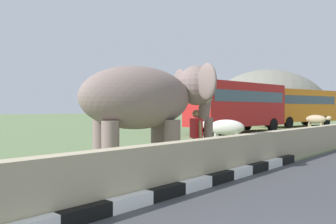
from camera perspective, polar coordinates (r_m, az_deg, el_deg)
striped_curb at (r=5.17m, az=-18.08°, el=-17.10°), size 16.20×0.20×0.24m
barrier_parapet at (r=6.73m, az=-1.59°, el=-9.59°), size 28.00×0.36×1.00m
elephant at (r=9.31m, az=-3.21°, el=2.07°), size 4.05×3.16×2.95m
person_handler at (r=10.20m, az=4.73°, el=-3.74°), size 0.39×0.62×1.66m
bus_red at (r=24.84m, az=11.52°, el=1.41°), size 8.80×3.45×3.50m
bus_orange at (r=35.20m, az=20.84°, el=1.12°), size 9.51×4.64×3.50m
cow_near at (r=14.83m, az=9.61°, el=-2.64°), size 1.09×1.91×1.23m
cow_mid at (r=28.46m, az=23.57°, el=-1.17°), size 0.60×1.88×1.23m
hill_east at (r=64.08m, az=16.43°, el=-1.03°), size 26.32×21.05×17.44m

